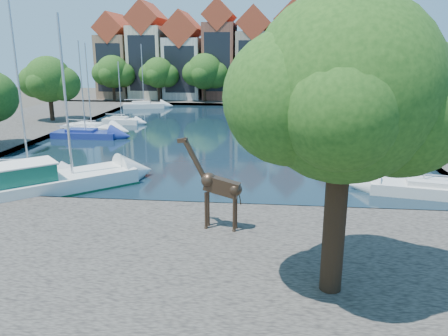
{
  "coord_description": "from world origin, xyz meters",
  "views": [
    {
      "loc": [
        5.08,
        -23.87,
        9.14
      ],
      "look_at": [
        2.7,
        -1.16,
        2.91
      ],
      "focal_mm": 35.0,
      "sensor_mm": 36.0,
      "label": 1
    }
  ],
  "objects_px": {
    "plane_tree": "(347,95)",
    "sailboat_right_a": "(423,186)",
    "sailboat_left_a": "(29,170)",
    "motorsailer": "(48,181)",
    "giraffe_statue": "(217,185)"
  },
  "relations": [
    {
      "from": "giraffe_statue",
      "to": "sailboat_left_a",
      "type": "distance_m",
      "value": 16.98
    },
    {
      "from": "giraffe_statue",
      "to": "motorsailer",
      "type": "xyz_separation_m",
      "value": [
        -11.67,
        5.49,
        -1.78
      ]
    },
    {
      "from": "sailboat_left_a",
      "to": "sailboat_right_a",
      "type": "height_order",
      "value": "sailboat_left_a"
    },
    {
      "from": "motorsailer",
      "to": "sailboat_left_a",
      "type": "height_order",
      "value": "sailboat_left_a"
    },
    {
      "from": "plane_tree",
      "to": "motorsailer",
      "type": "relative_size",
      "value": 0.95
    },
    {
      "from": "plane_tree",
      "to": "sailboat_right_a",
      "type": "bearing_deg",
      "value": 60.41
    },
    {
      "from": "sailboat_right_a",
      "to": "motorsailer",
      "type": "bearing_deg",
      "value": -174.68
    },
    {
      "from": "sailboat_right_a",
      "to": "giraffe_statue",
      "type": "bearing_deg",
      "value": -148.0
    },
    {
      "from": "giraffe_statue",
      "to": "sailboat_left_a",
      "type": "height_order",
      "value": "sailboat_left_a"
    },
    {
      "from": "sailboat_left_a",
      "to": "sailboat_right_a",
      "type": "bearing_deg",
      "value": -1.41
    },
    {
      "from": "giraffe_statue",
      "to": "sailboat_right_a",
      "type": "height_order",
      "value": "sailboat_right_a"
    },
    {
      "from": "motorsailer",
      "to": "plane_tree",
      "type": "bearing_deg",
      "value": -32.86
    },
    {
      "from": "plane_tree",
      "to": "sailboat_left_a",
      "type": "xyz_separation_m",
      "value": [
        -19.62,
        13.67,
        -6.94
      ]
    },
    {
      "from": "sailboat_left_a",
      "to": "plane_tree",
      "type": "bearing_deg",
      "value": -34.88
    },
    {
      "from": "sailboat_left_a",
      "to": "sailboat_right_a",
      "type": "xyz_separation_m",
      "value": [
        27.0,
        -0.67,
        -0.09
      ]
    }
  ]
}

